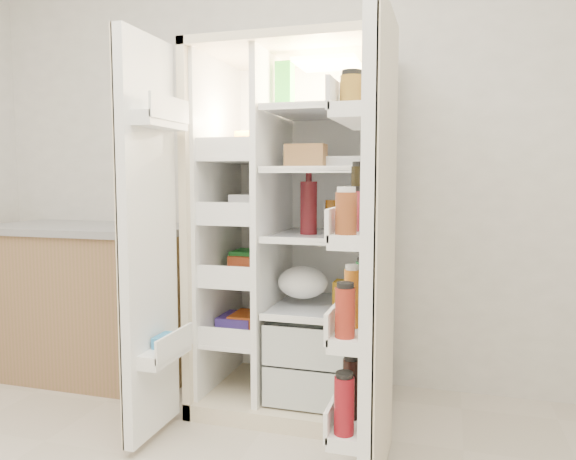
% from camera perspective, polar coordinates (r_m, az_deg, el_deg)
% --- Properties ---
extents(wall_back, '(4.00, 0.02, 2.70)m').
position_cam_1_polar(wall_back, '(3.13, 1.66, 8.89)').
color(wall_back, silver).
rests_on(wall_back, floor).
extents(refrigerator, '(0.92, 0.70, 1.80)m').
position_cam_1_polar(refrigerator, '(2.80, 1.30, -3.12)').
color(refrigerator, beige).
rests_on(refrigerator, floor).
extents(freezer_door, '(0.15, 0.40, 1.72)m').
position_cam_1_polar(freezer_door, '(2.43, -14.31, -1.10)').
color(freezer_door, white).
rests_on(freezer_door, floor).
extents(fridge_door, '(0.17, 0.58, 1.72)m').
position_cam_1_polar(fridge_door, '(2.02, 8.95, -2.93)').
color(fridge_door, white).
rests_on(fridge_door, floor).
extents(kitchen_counter, '(1.22, 0.65, 0.89)m').
position_cam_1_polar(kitchen_counter, '(3.44, -19.59, -6.88)').
color(kitchen_counter, '#8A6245').
rests_on(kitchen_counter, floor).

